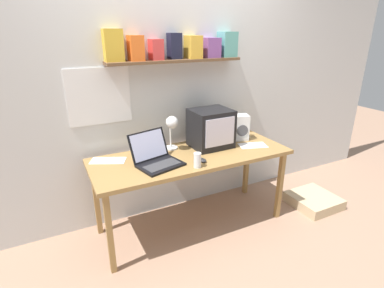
{
  "coord_description": "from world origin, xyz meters",
  "views": [
    {
      "loc": [
        -1.12,
        -2.22,
        1.79
      ],
      "look_at": [
        0.0,
        0.0,
        0.85
      ],
      "focal_mm": 28.0,
      "sensor_mm": 36.0,
      "label": 1
    }
  ],
  "objects_px": {
    "desk_lamp": "(172,127)",
    "floor_cushion": "(314,201)",
    "laptop": "(155,156)",
    "juice_glass": "(197,161)",
    "loose_paper_near_monitor": "(108,161)",
    "crt_monitor": "(211,128)",
    "printed_handout": "(253,145)",
    "space_heater": "(240,127)",
    "corner_desk": "(192,161)",
    "computer_mouse": "(201,160)"
  },
  "relations": [
    {
      "from": "computer_mouse",
      "to": "floor_cushion",
      "type": "distance_m",
      "value": 1.52
    },
    {
      "from": "crt_monitor",
      "to": "juice_glass",
      "type": "xyz_separation_m",
      "value": [
        -0.33,
        -0.37,
        -0.12
      ]
    },
    {
      "from": "crt_monitor",
      "to": "computer_mouse",
      "type": "bearing_deg",
      "value": -133.33
    },
    {
      "from": "crt_monitor",
      "to": "laptop",
      "type": "relative_size",
      "value": 0.89
    },
    {
      "from": "desk_lamp",
      "to": "loose_paper_near_monitor",
      "type": "relative_size",
      "value": 1.03
    },
    {
      "from": "printed_handout",
      "to": "juice_glass",
      "type": "bearing_deg",
      "value": -164.78
    },
    {
      "from": "desk_lamp",
      "to": "printed_handout",
      "type": "xyz_separation_m",
      "value": [
        0.75,
        -0.23,
        -0.23
      ]
    },
    {
      "from": "corner_desk",
      "to": "space_heater",
      "type": "bearing_deg",
      "value": 12.42
    },
    {
      "from": "space_heater",
      "to": "floor_cushion",
      "type": "bearing_deg",
      "value": -13.3
    },
    {
      "from": "space_heater",
      "to": "juice_glass",
      "type": "bearing_deg",
      "value": -133.37
    },
    {
      "from": "printed_handout",
      "to": "space_heater",
      "type": "bearing_deg",
      "value": 92.79
    },
    {
      "from": "loose_paper_near_monitor",
      "to": "printed_handout",
      "type": "bearing_deg",
      "value": -11.27
    },
    {
      "from": "space_heater",
      "to": "computer_mouse",
      "type": "distance_m",
      "value": 0.7
    },
    {
      "from": "desk_lamp",
      "to": "floor_cushion",
      "type": "distance_m",
      "value": 1.79
    },
    {
      "from": "corner_desk",
      "to": "floor_cushion",
      "type": "relative_size",
      "value": 3.87
    },
    {
      "from": "loose_paper_near_monitor",
      "to": "juice_glass",
      "type": "bearing_deg",
      "value": -36.24
    },
    {
      "from": "desk_lamp",
      "to": "loose_paper_near_monitor",
      "type": "xyz_separation_m",
      "value": [
        -0.58,
        0.03,
        -0.23
      ]
    },
    {
      "from": "computer_mouse",
      "to": "loose_paper_near_monitor",
      "type": "height_order",
      "value": "computer_mouse"
    },
    {
      "from": "crt_monitor",
      "to": "juice_glass",
      "type": "height_order",
      "value": "crt_monitor"
    },
    {
      "from": "floor_cushion",
      "to": "laptop",
      "type": "bearing_deg",
      "value": 171.57
    },
    {
      "from": "crt_monitor",
      "to": "corner_desk",
      "type": "bearing_deg",
      "value": -158.71
    },
    {
      "from": "juice_glass",
      "to": "printed_handout",
      "type": "height_order",
      "value": "juice_glass"
    },
    {
      "from": "crt_monitor",
      "to": "printed_handout",
      "type": "height_order",
      "value": "crt_monitor"
    },
    {
      "from": "loose_paper_near_monitor",
      "to": "crt_monitor",
      "type": "bearing_deg",
      "value": -5.46
    },
    {
      "from": "corner_desk",
      "to": "desk_lamp",
      "type": "xyz_separation_m",
      "value": [
        -0.12,
        0.16,
        0.3
      ]
    },
    {
      "from": "desk_lamp",
      "to": "computer_mouse",
      "type": "height_order",
      "value": "desk_lamp"
    },
    {
      "from": "corner_desk",
      "to": "printed_handout",
      "type": "xyz_separation_m",
      "value": [
        0.62,
        -0.07,
        0.06
      ]
    },
    {
      "from": "crt_monitor",
      "to": "printed_handout",
      "type": "distance_m",
      "value": 0.45
    },
    {
      "from": "laptop",
      "to": "floor_cushion",
      "type": "bearing_deg",
      "value": -22.96
    },
    {
      "from": "crt_monitor",
      "to": "loose_paper_near_monitor",
      "type": "height_order",
      "value": "crt_monitor"
    },
    {
      "from": "corner_desk",
      "to": "loose_paper_near_monitor",
      "type": "distance_m",
      "value": 0.74
    },
    {
      "from": "laptop",
      "to": "space_heater",
      "type": "xyz_separation_m",
      "value": [
        0.97,
        0.17,
        0.06
      ]
    },
    {
      "from": "loose_paper_near_monitor",
      "to": "floor_cushion",
      "type": "distance_m",
      "value": 2.21
    },
    {
      "from": "computer_mouse",
      "to": "printed_handout",
      "type": "distance_m",
      "value": 0.64
    },
    {
      "from": "floor_cushion",
      "to": "crt_monitor",
      "type": "bearing_deg",
      "value": 160.09
    },
    {
      "from": "laptop",
      "to": "corner_desk",
      "type": "bearing_deg",
      "value": -8.72
    },
    {
      "from": "juice_glass",
      "to": "space_heater",
      "type": "relative_size",
      "value": 0.49
    },
    {
      "from": "space_heater",
      "to": "computer_mouse",
      "type": "xyz_separation_m",
      "value": [
        -0.62,
        -0.31,
        -0.11
      ]
    },
    {
      "from": "loose_paper_near_monitor",
      "to": "desk_lamp",
      "type": "bearing_deg",
      "value": -3.26
    },
    {
      "from": "computer_mouse",
      "to": "crt_monitor",
      "type": "bearing_deg",
      "value": 48.01
    },
    {
      "from": "printed_handout",
      "to": "floor_cushion",
      "type": "relative_size",
      "value": 0.64
    },
    {
      "from": "loose_paper_near_monitor",
      "to": "space_heater",
      "type": "bearing_deg",
      "value": -2.66
    },
    {
      "from": "computer_mouse",
      "to": "floor_cushion",
      "type": "relative_size",
      "value": 0.25
    },
    {
      "from": "desk_lamp",
      "to": "laptop",
      "type": "bearing_deg",
      "value": -130.72
    },
    {
      "from": "laptop",
      "to": "computer_mouse",
      "type": "distance_m",
      "value": 0.39
    },
    {
      "from": "juice_glass",
      "to": "printed_handout",
      "type": "distance_m",
      "value": 0.73
    },
    {
      "from": "printed_handout",
      "to": "desk_lamp",
      "type": "bearing_deg",
      "value": 162.76
    },
    {
      "from": "juice_glass",
      "to": "loose_paper_near_monitor",
      "type": "height_order",
      "value": "juice_glass"
    },
    {
      "from": "laptop",
      "to": "space_heater",
      "type": "relative_size",
      "value": 1.64
    },
    {
      "from": "corner_desk",
      "to": "space_heater",
      "type": "distance_m",
      "value": 0.66
    }
  ]
}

